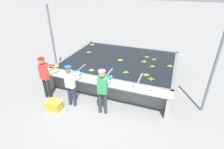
{
  "coord_description": "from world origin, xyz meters",
  "views": [
    {
      "loc": [
        2.25,
        -4.74,
        4.11
      ],
      "look_at": [
        0.0,
        1.31,
        0.62
      ],
      "focal_mm": 28.0,
      "sensor_mm": 36.0,
      "label": 1
    }
  ],
  "objects_px": {
    "knife_1": "(135,87)",
    "support_post_left": "(52,39)",
    "worker_2": "(103,88)",
    "banana_bunch_floating_6": "(151,79)",
    "banana_bunch_floating_3": "(92,70)",
    "support_post_right": "(213,71)",
    "worker_1": "(71,82)",
    "banana_bunch_floating_9": "(92,45)",
    "banana_bunch_floating_2": "(152,67)",
    "banana_bunch_floating_10": "(154,59)",
    "knife_0": "(152,90)",
    "banana_bunch_floating_0": "(147,57)",
    "banana_bunch_floating_7": "(89,52)",
    "banana_bunch_floating_1": "(146,75)",
    "banana_bunch_floating_4": "(126,72)",
    "banana_bunch_floating_11": "(120,60)",
    "worker_0": "(45,74)",
    "banana_bunch_ledge_0": "(72,75)",
    "crate": "(54,105)",
    "banana_bunch_floating_5": "(144,62)",
    "banana_bunch_floating_8": "(170,66)"
  },
  "relations": [
    {
      "from": "worker_1",
      "to": "banana_bunch_floating_0",
      "type": "height_order",
      "value": "worker_1"
    },
    {
      "from": "banana_bunch_floating_1",
      "to": "support_post_right",
      "type": "relative_size",
      "value": 0.09
    },
    {
      "from": "worker_2",
      "to": "banana_bunch_floating_2",
      "type": "xyz_separation_m",
      "value": [
        1.25,
        2.42,
        -0.11
      ]
    },
    {
      "from": "banana_bunch_floating_6",
      "to": "banana_bunch_ledge_0",
      "type": "bearing_deg",
      "value": -164.61
    },
    {
      "from": "banana_bunch_floating_3",
      "to": "banana_bunch_floating_4",
      "type": "height_order",
      "value": "same"
    },
    {
      "from": "worker_0",
      "to": "knife_0",
      "type": "xyz_separation_m",
      "value": [
        3.88,
        0.57,
        -0.15
      ]
    },
    {
      "from": "banana_bunch_floating_11",
      "to": "crate",
      "type": "xyz_separation_m",
      "value": [
        -1.48,
        -3.05,
        -0.73
      ]
    },
    {
      "from": "banana_bunch_floating_0",
      "to": "banana_bunch_floating_3",
      "type": "relative_size",
      "value": 0.94
    },
    {
      "from": "worker_0",
      "to": "banana_bunch_floating_9",
      "type": "distance_m",
      "value": 4.02
    },
    {
      "from": "worker_1",
      "to": "banana_bunch_floating_9",
      "type": "relative_size",
      "value": 5.72
    },
    {
      "from": "banana_bunch_floating_3",
      "to": "support_post_right",
      "type": "xyz_separation_m",
      "value": [
        4.26,
        0.08,
        0.7
      ]
    },
    {
      "from": "banana_bunch_floating_6",
      "to": "banana_bunch_floating_11",
      "type": "xyz_separation_m",
      "value": [
        -1.59,
        1.25,
        -0.0
      ]
    },
    {
      "from": "banana_bunch_floating_8",
      "to": "banana_bunch_floating_9",
      "type": "xyz_separation_m",
      "value": [
        -4.34,
        1.37,
        -0.0
      ]
    },
    {
      "from": "banana_bunch_floating_11",
      "to": "banana_bunch_ledge_0",
      "type": "relative_size",
      "value": 1.0
    },
    {
      "from": "banana_bunch_floating_6",
      "to": "banana_bunch_floating_8",
      "type": "height_order",
      "value": "same"
    },
    {
      "from": "banana_bunch_floating_3",
      "to": "banana_bunch_floating_1",
      "type": "bearing_deg",
      "value": 9.92
    },
    {
      "from": "knife_1",
      "to": "support_post_left",
      "type": "relative_size",
      "value": 0.09
    },
    {
      "from": "banana_bunch_floating_11",
      "to": "banana_bunch_floating_6",
      "type": "bearing_deg",
      "value": -38.05
    },
    {
      "from": "banana_bunch_floating_5",
      "to": "support_post_left",
      "type": "bearing_deg",
      "value": -173.13
    },
    {
      "from": "banana_bunch_floating_7",
      "to": "banana_bunch_floating_10",
      "type": "relative_size",
      "value": 1.01
    },
    {
      "from": "worker_2",
      "to": "banana_bunch_floating_6",
      "type": "distance_m",
      "value": 1.92
    },
    {
      "from": "worker_2",
      "to": "banana_bunch_floating_3",
      "type": "bearing_deg",
      "value": 129.75
    },
    {
      "from": "worker_0",
      "to": "banana_bunch_floating_3",
      "type": "relative_size",
      "value": 6.15
    },
    {
      "from": "banana_bunch_floating_7",
      "to": "knife_1",
      "type": "height_order",
      "value": "banana_bunch_floating_7"
    },
    {
      "from": "banana_bunch_floating_4",
      "to": "banana_bunch_floating_11",
      "type": "relative_size",
      "value": 0.99
    },
    {
      "from": "banana_bunch_floating_4",
      "to": "knife_1",
      "type": "distance_m",
      "value": 1.1
    },
    {
      "from": "banana_bunch_ledge_0",
      "to": "knife_0",
      "type": "relative_size",
      "value": 0.85
    },
    {
      "from": "banana_bunch_floating_1",
      "to": "crate",
      "type": "relative_size",
      "value": 0.51
    },
    {
      "from": "banana_bunch_floating_1",
      "to": "banana_bunch_ledge_0",
      "type": "height_order",
      "value": "banana_bunch_ledge_0"
    },
    {
      "from": "banana_bunch_floating_4",
      "to": "knife_1",
      "type": "xyz_separation_m",
      "value": [
        0.58,
        -0.93,
        -0.01
      ]
    },
    {
      "from": "banana_bunch_floating_0",
      "to": "support_post_right",
      "type": "xyz_separation_m",
      "value": [
        2.41,
        -2.08,
        0.7
      ]
    },
    {
      "from": "banana_bunch_floating_6",
      "to": "banana_bunch_floating_10",
      "type": "height_order",
      "value": "same"
    },
    {
      "from": "banana_bunch_floating_2",
      "to": "banana_bunch_floating_6",
      "type": "distance_m",
      "value": 1.09
    },
    {
      "from": "banana_bunch_floating_2",
      "to": "banana_bunch_floating_7",
      "type": "height_order",
      "value": "same"
    },
    {
      "from": "banana_bunch_floating_0",
      "to": "worker_0",
      "type": "bearing_deg",
      "value": -134.34
    },
    {
      "from": "banana_bunch_floating_7",
      "to": "banana_bunch_floating_9",
      "type": "xyz_separation_m",
      "value": [
        -0.37,
        1.12,
        0.0
      ]
    },
    {
      "from": "banana_bunch_floating_10",
      "to": "banana_bunch_floating_11",
      "type": "height_order",
      "value": "same"
    },
    {
      "from": "worker_1",
      "to": "banana_bunch_floating_10",
      "type": "xyz_separation_m",
      "value": [
        2.42,
        3.21,
        -0.07
      ]
    },
    {
      "from": "banana_bunch_floating_11",
      "to": "knife_0",
      "type": "height_order",
      "value": "banana_bunch_floating_11"
    },
    {
      "from": "support_post_right",
      "to": "banana_bunch_floating_5",
      "type": "bearing_deg",
      "value": 148.18
    },
    {
      "from": "banana_bunch_floating_11",
      "to": "banana_bunch_floating_8",
      "type": "bearing_deg",
      "value": 3.67
    },
    {
      "from": "banana_bunch_floating_1",
      "to": "banana_bunch_floating_9",
      "type": "height_order",
      "value": "same"
    },
    {
      "from": "worker_2",
      "to": "banana_bunch_floating_10",
      "type": "xyz_separation_m",
      "value": [
        1.21,
        3.2,
        -0.11
      ]
    },
    {
      "from": "banana_bunch_floating_6",
      "to": "knife_0",
      "type": "bearing_deg",
      "value": -78.12
    },
    {
      "from": "knife_0",
      "to": "banana_bunch_floating_0",
      "type": "bearing_deg",
      "value": 103.73
    },
    {
      "from": "banana_bunch_floating_8",
      "to": "banana_bunch_floating_11",
      "type": "xyz_separation_m",
      "value": [
        -2.16,
        -0.14,
        -0.0
      ]
    },
    {
      "from": "banana_bunch_floating_8",
      "to": "crate",
      "type": "relative_size",
      "value": 0.5
    },
    {
      "from": "banana_bunch_floating_4",
      "to": "knife_1",
      "type": "height_order",
      "value": "banana_bunch_floating_4"
    },
    {
      "from": "banana_bunch_floating_0",
      "to": "banana_bunch_floating_11",
      "type": "bearing_deg",
      "value": -143.73
    },
    {
      "from": "worker_1",
      "to": "banana_bunch_floating_10",
      "type": "height_order",
      "value": "worker_1"
    }
  ]
}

